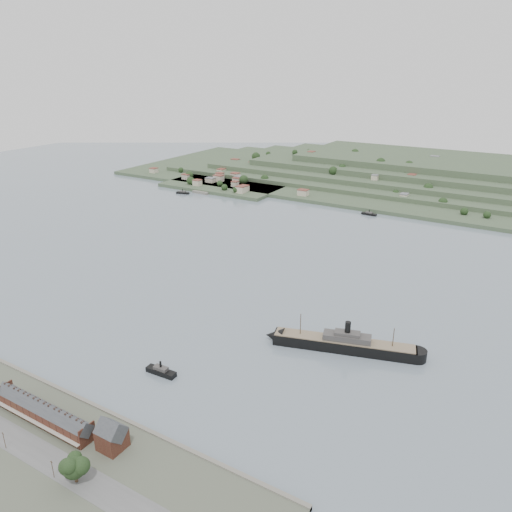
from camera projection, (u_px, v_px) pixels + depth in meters
The scene contains 10 objects.
ground at pixel (259, 291), 349.81m from camera, with size 1400.00×1400.00×0.00m, color slate.
near_shore at pixel (22, 459), 200.41m from camera, with size 220.00×80.00×2.60m.
terrace_row at pixel (44, 413), 218.06m from camera, with size 55.60×9.80×11.07m.
gabled_building at pixel (112, 436), 202.72m from camera, with size 10.40×10.18×14.09m.
far_peninsula at pixel (433, 177), 645.78m from camera, with size 760.00×309.00×30.00m.
steamship at pixel (340, 343), 277.48m from camera, with size 87.12×33.64×21.37m.
tugboat at pixel (161, 371), 256.16m from camera, with size 17.03×5.28×7.58m.
ferry_west at pixel (183, 193), 609.31m from camera, with size 16.82×8.02×6.08m.
ferry_east at pixel (369, 214), 524.12m from camera, with size 16.01×4.86×5.96m.
fig_tree at pixel (74, 467), 185.23m from camera, with size 11.19×9.69×12.49m.
Camera 1 is at (161.76, -272.74, 149.79)m, focal length 35.00 mm.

